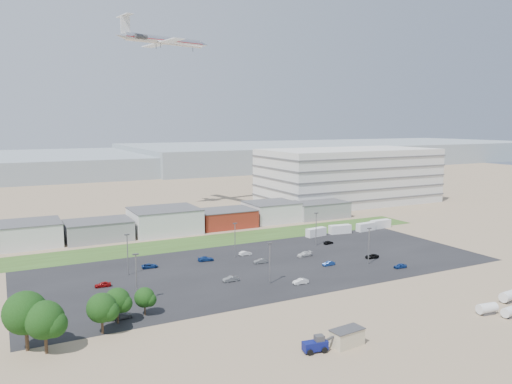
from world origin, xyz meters
TOP-DOWN VIEW (x-y plane):
  - ground at (0.00, 0.00)m, footprint 700.00×700.00m
  - parking_lot at (5.00, 20.00)m, footprint 120.00×50.00m
  - grass_strip at (0.00, 52.00)m, footprint 160.00×16.00m
  - hills_backdrop at (40.00, 315.00)m, footprint 700.00×200.00m
  - building_row at (-17.00, 71.00)m, footprint 170.00×20.00m
  - parking_garage at (90.00, 95.00)m, footprint 80.00×40.00m
  - portable_shed at (-4.98, -27.88)m, footprint 6.05×3.56m
  - telehandler at (-11.05, -27.42)m, footprint 6.82×3.13m
  - storage_tank_nw at (27.79, -29.17)m, footprint 4.16×2.46m
  - storage_tank_ne at (37.62, -26.73)m, footprint 4.39×2.49m
  - storage_tank_sw at (30.52, -32.20)m, footprint 3.85×2.18m
  - box_trailer_a at (36.28, 42.19)m, footprint 7.57×3.38m
  - box_trailer_b at (45.89, 42.10)m, footprint 7.86×3.33m
  - box_trailer_c at (56.37, 41.45)m, footprint 7.46×3.00m
  - box_trailer_d at (63.95, 42.57)m, footprint 7.87×2.76m
  - tree_far_left at (-52.46, -5.47)m, footprint 7.54×7.54m
  - tree_left at (-49.80, -8.00)m, footprint 6.63×6.63m
  - tree_mid at (-40.33, -4.37)m, footprint 5.59×5.59m
  - tree_right at (-36.95, -0.89)m, footprint 5.11×5.11m
  - tree_near at (-31.45, 0.70)m, footprint 4.18×4.18m
  - lightpole_front_l at (-31.25, 7.60)m, footprint 1.24×0.52m
  - lightpole_front_m at (-0.77, 6.49)m, footprint 1.14×0.47m
  - lightpole_front_r at (30.04, 8.63)m, footprint 1.14×0.47m
  - lightpole_back_l at (-28.30, 28.14)m, footprint 1.20×0.50m
  - lightpole_back_m at (1.84, 31.08)m, footprint 1.13×0.47m
  - lightpole_back_r at (29.19, 31.81)m, footprint 1.19×0.49m
  - airliner at (7.79, 110.71)m, footprint 46.07×35.53m
  - parked_car_0 at (34.77, 12.79)m, footprint 3.99×1.86m
  - parked_car_1 at (20.00, 12.29)m, footprint 3.53×1.40m
  - parked_car_2 at (34.92, 2.03)m, footprint 3.59×1.66m
  - parked_car_4 at (-8.14, 11.98)m, footprint 3.90×1.45m
  - parked_car_5 at (-35.55, 21.63)m, footprint 3.72×1.74m
  - parked_car_6 at (-6.89, 31.02)m, footprint 4.54×2.35m
  - parked_car_7 at (5.20, 22.37)m, footprint 3.73×1.67m
  - parked_car_8 at (33.59, 31.44)m, footprint 3.41×1.69m
  - parked_car_9 at (-22.04, 31.55)m, footprint 4.22×2.11m
  - parked_car_10 at (-35.80, 1.09)m, footprint 4.41×2.08m
  - parked_car_11 at (5.15, 31.40)m, footprint 3.70×1.36m
  - parked_car_12 at (19.29, 22.86)m, footprint 4.53×2.11m
  - parked_car_13 at (5.45, 2.96)m, footprint 3.79×1.44m

SIDE VIEW (x-z plane):
  - ground at x=0.00m, z-range 0.00..0.00m
  - parking_lot at x=5.00m, z-range 0.00..0.01m
  - grass_strip at x=0.00m, z-range 0.00..0.02m
  - parked_car_0 at x=34.77m, z-range 0.00..1.11m
  - parked_car_8 at x=33.59m, z-range 0.00..1.12m
  - parked_car_1 at x=20.00m, z-range 0.00..1.14m
  - parked_car_9 at x=-22.04m, z-range 0.00..1.15m
  - parked_car_2 at x=34.92m, z-range 0.00..1.19m
  - parked_car_7 at x=5.20m, z-range 0.00..1.19m
  - parked_car_11 at x=5.15m, z-range 0.00..1.21m
  - parked_car_5 at x=-35.55m, z-range 0.00..1.23m
  - parked_car_13 at x=5.45m, z-range 0.00..1.23m
  - parked_car_10 at x=-35.80m, z-range 0.00..1.24m
  - parked_car_6 at x=-6.89m, z-range 0.00..1.26m
  - parked_car_4 at x=-8.14m, z-range 0.00..1.27m
  - parked_car_12 at x=19.29m, z-range 0.00..1.28m
  - storage_tank_sw at x=30.52m, z-range 0.00..2.22m
  - storage_tank_nw at x=27.79m, z-range 0.00..2.36m
  - storage_tank_ne at x=37.62m, z-range 0.00..2.52m
  - box_trailer_c at x=56.37m, z-range 0.00..2.73m
  - telehandler at x=-11.05m, z-range 0.00..2.74m
  - box_trailer_a at x=36.28m, z-range 0.00..2.74m
  - box_trailer_b at x=45.89m, z-range 0.00..2.86m
  - portable_shed at x=-4.98m, z-range 0.00..2.91m
  - box_trailer_d at x=63.95m, z-range 0.00..2.91m
  - tree_near at x=-31.45m, z-range 0.00..6.27m
  - tree_right at x=-36.95m, z-range 0.00..7.66m
  - building_row at x=-17.00m, z-range 0.00..8.00m
  - tree_mid at x=-40.33m, z-range 0.00..8.38m
  - hills_backdrop at x=40.00m, z-range 0.00..9.00m
  - lightpole_back_m at x=1.84m, z-range 0.00..9.60m
  - lightpole_front_m at x=-0.77m, z-range 0.00..9.68m
  - lightpole_front_r at x=30.04m, z-range 0.00..9.68m
  - tree_left at x=-49.80m, z-range 0.00..9.94m
  - lightpole_back_r at x=29.19m, z-range 0.00..10.08m
  - lightpole_back_l at x=-28.30m, z-range 0.00..10.18m
  - lightpole_front_l at x=-31.25m, z-range 0.00..10.54m
  - tree_far_left at x=-52.46m, z-range 0.00..11.30m
  - parking_garage at x=90.00m, z-range 0.00..25.00m
  - airliner at x=7.79m, z-range 63.86..76.14m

